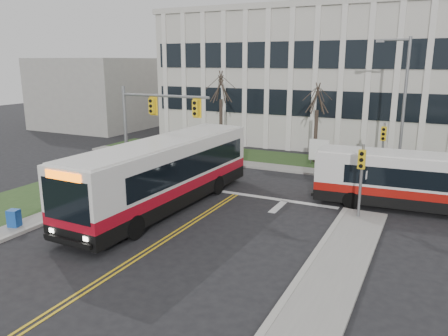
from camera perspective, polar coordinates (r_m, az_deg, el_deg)
ground at (r=19.35m, az=-8.57°, el=-9.79°), size 120.00×120.00×0.00m
sidewalk_cross at (r=31.08m, az=15.63°, el=-0.92°), size 44.00×1.60×0.14m
building_lawn at (r=33.76m, az=16.53°, el=0.16°), size 44.00×5.00×0.12m
office_building at (r=44.80m, az=19.82°, el=10.85°), size 40.00×16.00×12.00m
building_annex at (r=54.48m, az=-15.82°, el=9.41°), size 12.00×12.00×8.00m
mast_arm_signal at (r=27.07m, az=-10.08°, el=6.30°), size 6.11×0.38×6.20m
signal_pole_near at (r=22.20m, az=17.49°, el=-0.37°), size 0.34×0.39×3.80m
signal_pole_far at (r=30.46m, az=20.05°, el=3.15°), size 0.34×0.39×3.80m
streetlight at (r=30.84m, az=22.19°, el=8.15°), size 2.15×0.25×9.20m
directory_sign at (r=33.54m, az=12.31°, el=2.27°), size 1.50×0.12×2.00m
tree_left at (r=36.39m, az=-0.41°, el=10.37°), size 1.80×1.80×7.70m
tree_mid at (r=33.81m, az=12.10°, el=8.74°), size 1.80×1.80×6.82m
bus_main at (r=23.42m, az=-7.76°, el=-0.92°), size 3.27×13.52×3.59m
bus_cross at (r=25.07m, az=24.66°, el=-1.86°), size 11.17×3.17×2.94m
newspaper_box_blue at (r=22.80m, az=-25.72°, el=-6.08°), size 0.60×0.56×0.95m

